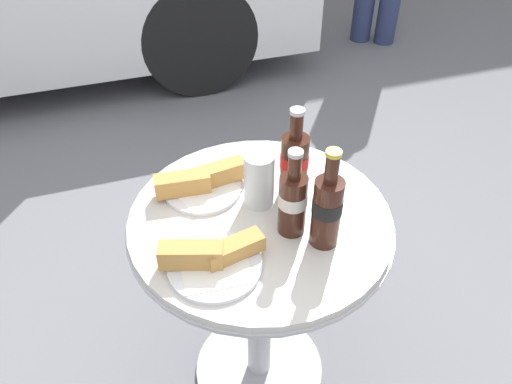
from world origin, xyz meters
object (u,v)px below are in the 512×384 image
at_px(cola_bottle_center, 294,163).
at_px(lunch_plate_near, 201,183).
at_px(lunch_plate_far, 212,259).
at_px(bistro_table, 260,269).
at_px(drinking_glass, 259,182).
at_px(cola_bottle_left, 327,208).
at_px(cola_bottle_right, 293,201).

bearing_deg(cola_bottle_center, lunch_plate_near, 158.79).
bearing_deg(lunch_plate_far, bistro_table, 38.84).
bearing_deg(bistro_table, lunch_plate_near, 129.60).
bearing_deg(lunch_plate_near, cola_bottle_center, -21.21).
height_order(cola_bottle_center, lunch_plate_far, cola_bottle_center).
bearing_deg(drinking_glass, cola_bottle_left, -60.61).
bearing_deg(lunch_plate_near, cola_bottle_left, -49.58).
relative_size(bistro_table, lunch_plate_far, 2.96).
bearing_deg(cola_bottle_center, drinking_glass, -177.53).
xyz_separation_m(drinking_glass, lunch_plate_far, (-0.17, -0.17, -0.05)).
distance_m(bistro_table, lunch_plate_near, 0.29).
bearing_deg(cola_bottle_center, lunch_plate_far, -145.89).
relative_size(cola_bottle_left, drinking_glass, 1.76).
xyz_separation_m(drinking_glass, lunch_plate_near, (-0.13, 0.09, -0.04)).
bearing_deg(lunch_plate_far, drinking_glass, 46.00).
relative_size(bistro_table, lunch_plate_near, 2.92).
relative_size(cola_bottle_center, drinking_glass, 1.72).
height_order(bistro_table, lunch_plate_far, lunch_plate_far).
distance_m(cola_bottle_left, lunch_plate_far, 0.28).
height_order(drinking_glass, lunch_plate_near, drinking_glass).
distance_m(drinking_glass, lunch_plate_near, 0.16).
height_order(bistro_table, cola_bottle_center, cola_bottle_center).
bearing_deg(lunch_plate_near, lunch_plate_far, -98.21).
bearing_deg(lunch_plate_far, cola_bottle_center, 34.11).
distance_m(cola_bottle_center, lunch_plate_far, 0.33).
bearing_deg(bistro_table, cola_bottle_left, -48.71).
distance_m(cola_bottle_center, drinking_glass, 0.10).
distance_m(lunch_plate_near, lunch_plate_far, 0.27).
bearing_deg(lunch_plate_far, cola_bottle_right, 14.26).
xyz_separation_m(bistro_table, cola_bottle_center, (0.11, 0.05, 0.30)).
xyz_separation_m(bistro_table, cola_bottle_right, (0.06, -0.07, 0.29)).
bearing_deg(bistro_table, cola_bottle_right, -51.93).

